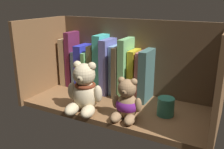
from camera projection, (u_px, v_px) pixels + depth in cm
name	position (u px, v px, depth cm)	size (l,w,h in cm)	color
shelf_board	(117.00, 107.00, 93.85)	(69.09, 29.14, 2.00)	brown
shelf_back_panel	(134.00, 59.00, 101.88)	(71.49, 1.20, 33.16)	brown
shelf_side_panel_left	(44.00, 57.00, 104.88)	(1.60, 31.54, 33.16)	brown
shelf_side_panel_right	(222.00, 83.00, 73.34)	(1.60, 31.54, 33.16)	brown
book_0	(68.00, 61.00, 113.66)	(3.03, 9.60, 21.56)	tan
book_1	(73.00, 59.00, 111.74)	(2.62, 9.74, 24.80)	#642040
book_2	(79.00, 68.00, 111.77)	(2.20, 9.13, 16.35)	#719DC6
book_3	(84.00, 66.00, 109.83)	(3.58, 11.52, 19.54)	#2A2FB7
book_4	(90.00, 70.00, 108.87)	(1.77, 12.23, 16.88)	#68B267
book_5	(95.00, 67.00, 107.24)	(2.75, 10.17, 19.85)	brown
book_6	(102.00, 63.00, 104.95)	(3.54, 10.54, 24.55)	#44BEB0
book_7	(110.00, 66.00, 103.49)	(3.23, 13.37, 23.15)	#6669B4
book_8	(116.00, 69.00, 102.47)	(2.19, 10.26, 20.75)	#7096B9
book_9	(121.00, 70.00, 101.35)	(2.10, 14.85, 20.76)	brown
book_10	(128.00, 67.00, 99.60)	(2.69, 14.20, 24.09)	#74B973
book_11	(134.00, 73.00, 98.93)	(2.61, 9.82, 19.62)	gold
book_12	(141.00, 75.00, 97.76)	(2.17, 9.16, 19.21)	#AA5D5D
book_13	(148.00, 74.00, 96.23)	(3.12, 14.20, 20.38)	#40635F
teddy_bear_larger	(84.00, 90.00, 86.37)	(13.48, 14.01, 18.18)	beige
teddy_bear_smaller	(127.00, 103.00, 81.40)	(10.55, 11.08, 14.38)	#93704C
pillar_candle	(166.00, 107.00, 84.11)	(5.86, 5.86, 6.44)	#2D7A66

